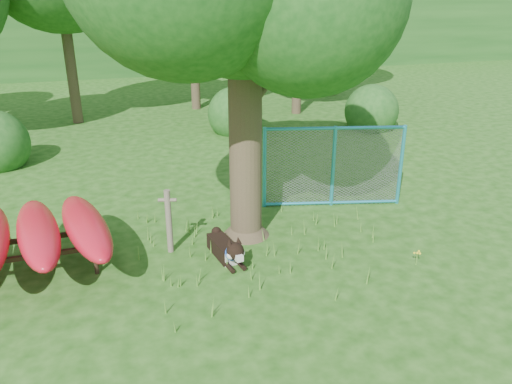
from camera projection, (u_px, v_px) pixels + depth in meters
name	position (u px, v px, depth m)	size (l,w,h in m)	color
ground	(267.00, 276.00, 8.11)	(80.00, 80.00, 0.00)	#17450D
wooden_post	(169.00, 220.00, 8.67)	(0.32, 0.15, 1.17)	brown
kayak_rack	(13.00, 236.00, 7.87)	(3.17, 2.80, 0.95)	black
husky_dog	(227.00, 249.00, 8.54)	(0.44, 1.30, 0.57)	black
fence_section	(333.00, 167.00, 10.55)	(2.92, 0.82, 2.92)	teal
wildflower_clump	(417.00, 254.00, 8.38)	(0.12, 0.11, 0.26)	#4F862C
shrub_right	(370.00, 129.00, 17.05)	(1.80, 1.80, 1.80)	#1A4D18
shrub_mid	(235.00, 132.00, 16.64)	(1.80, 1.80, 1.80)	#1A4D18
wooded_hillside	(124.00, 16.00, 31.76)	(80.00, 12.00, 6.00)	#1A4D18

